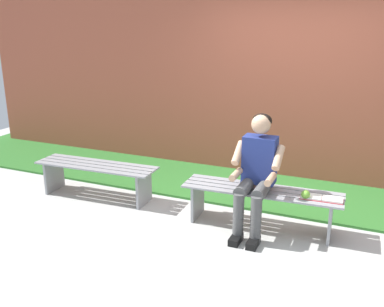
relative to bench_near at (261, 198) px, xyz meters
The scene contains 8 objects.
ground_plane 1.49m from the bench_near, 43.57° to the left, with size 10.00×7.00×0.04m, color #B2B2AD.
grass_strip 1.75m from the bench_near, 52.31° to the right, with size 9.00×2.01×0.03m, color #2D6B28.
brick_wall 2.22m from the bench_near, 74.28° to the right, with size 9.50×0.24×3.13m, color #9E4C38.
bench_near is the anchor object (origin of this frame).
bench_far 2.10m from the bench_near, ahead, with size 1.57×0.48×0.43m.
person_seated 0.36m from the bench_near, 67.74° to the left, with size 0.50×0.69×1.24m.
apple 0.49m from the bench_near, behind, with size 0.09×0.09×0.09m, color #72B738.
book_open 0.63m from the bench_near, behind, with size 0.42×0.18×0.02m.
Camera 1 is at (-1.00, 4.16, 2.12)m, focal length 40.06 mm.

